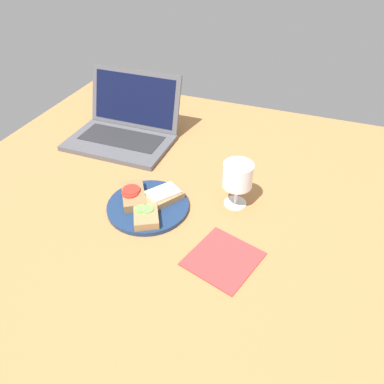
% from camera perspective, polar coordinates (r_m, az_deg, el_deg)
% --- Properties ---
extents(wooden_table, '(1.40, 1.40, 0.03)m').
position_cam_1_polar(wooden_table, '(1.09, -3.62, -2.02)').
color(wooden_table, '#9E6B3D').
rests_on(wooden_table, ground).
extents(plate, '(0.23, 0.23, 0.01)m').
position_cam_1_polar(plate, '(1.06, -6.71, -2.17)').
color(plate, navy).
rests_on(plate, wooden_table).
extents(sandwich_with_cucumber, '(0.11, 0.13, 0.03)m').
position_cam_1_polar(sandwich_with_cucumber, '(1.01, -7.06, -3.13)').
color(sandwich_with_cucumber, '#937047').
rests_on(sandwich_with_cucumber, plate).
extents(sandwich_with_cheese, '(0.11, 0.12, 0.03)m').
position_cam_1_polar(sandwich_with_cheese, '(1.06, -4.42, -0.53)').
color(sandwich_with_cheese, '#937047').
rests_on(sandwich_with_cheese, plate).
extents(sandwich_with_tomato, '(0.12, 0.13, 0.03)m').
position_cam_1_polar(sandwich_with_tomato, '(1.07, -8.94, -0.47)').
color(sandwich_with_tomato, brown).
rests_on(sandwich_with_tomato, plate).
extents(wine_glass, '(0.08, 0.08, 0.14)m').
position_cam_1_polar(wine_glass, '(1.02, 6.96, 2.25)').
color(wine_glass, white).
rests_on(wine_glass, wooden_table).
extents(laptop, '(0.36, 0.28, 0.21)m').
position_cam_1_polar(laptop, '(1.37, -10.29, 9.54)').
color(laptop, '#4C4C51').
rests_on(laptop, wooden_table).
extents(napkin, '(0.19, 0.20, 0.00)m').
position_cam_1_polar(napkin, '(0.92, 4.77, -10.11)').
color(napkin, '#B23333').
rests_on(napkin, wooden_table).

